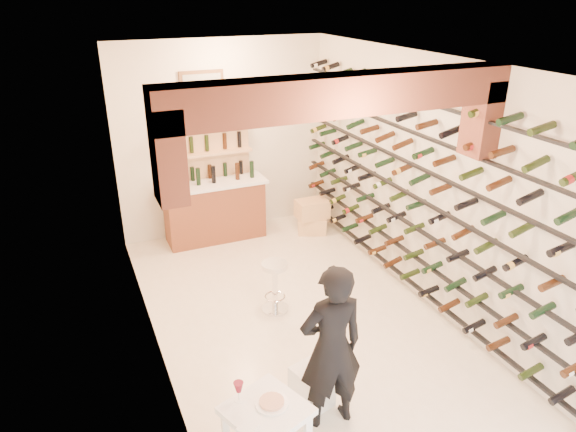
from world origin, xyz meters
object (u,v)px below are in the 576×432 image
object	(u,v)px
tasting_table	(266,423)
chrome_barstool	(275,283)
back_counter	(215,209)
white_stool	(312,387)
crate_lower	(312,225)
person	(331,348)
wine_rack	(407,188)

from	to	relation	value
tasting_table	chrome_barstool	bearing A→B (deg)	45.73
back_counter	white_stool	world-z (taller)	back_counter
back_counter	crate_lower	world-z (taller)	back_counter
back_counter	crate_lower	xyz separation A→B (m)	(1.58, -0.45, -0.39)
back_counter	person	xyz separation A→B (m)	(-0.14, -4.35, 0.32)
person	tasting_table	bearing A→B (deg)	32.67
person	chrome_barstool	bearing A→B (deg)	-92.91
back_counter	crate_lower	bearing A→B (deg)	-15.88
back_counter	tasting_table	xyz separation A→B (m)	(-0.96, -4.80, 0.16)
wine_rack	crate_lower	xyz separation A→B (m)	(-0.26, 2.20, -1.41)
back_counter	crate_lower	distance (m)	1.68
back_counter	chrome_barstool	size ratio (longest dim) A/B	2.45
crate_lower	back_counter	bearing A→B (deg)	164.12
wine_rack	person	bearing A→B (deg)	-139.12
wine_rack	chrome_barstool	bearing A→B (deg)	171.16
tasting_table	chrome_barstool	world-z (taller)	tasting_table
wine_rack	person	size ratio (longest dim) A/B	3.33
tasting_table	person	size ratio (longest dim) A/B	0.60
back_counter	person	distance (m)	4.36
person	back_counter	bearing A→B (deg)	-87.83
back_counter	white_stool	size ratio (longest dim) A/B	3.89
chrome_barstool	crate_lower	xyz separation A→B (m)	(1.47, 1.93, -0.26)
person	chrome_barstool	size ratio (longest dim) A/B	2.47
wine_rack	person	world-z (taller)	wine_rack
chrome_barstool	wine_rack	bearing A→B (deg)	-8.84
tasting_table	person	distance (m)	0.95
white_stool	person	xyz separation A→B (m)	(0.06, -0.25, 0.64)
person	crate_lower	world-z (taller)	person
wine_rack	chrome_barstool	world-z (taller)	wine_rack
wine_rack	tasting_table	xyz separation A→B (m)	(-2.79, -2.15, -0.85)
person	white_stool	bearing A→B (deg)	-71.67
back_counter	person	world-z (taller)	person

